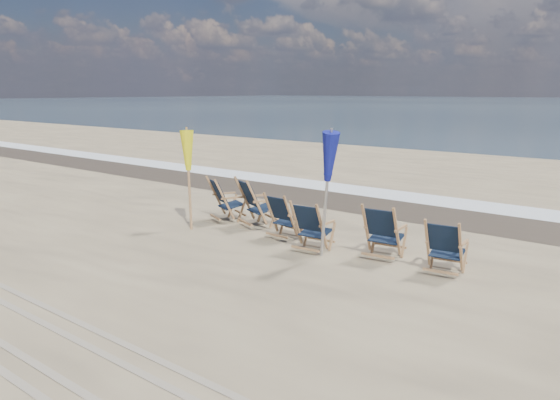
% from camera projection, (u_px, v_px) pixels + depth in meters
% --- Properties ---
extents(surf_foam, '(200.00, 1.40, 0.01)m').
position_uv_depth(surf_foam, '(417.00, 198.00, 15.17)').
color(surf_foam, silver).
rests_on(surf_foam, ground).
extents(wet_sand_strip, '(200.00, 2.60, 0.00)m').
position_uv_depth(wet_sand_strip, '(392.00, 207.00, 14.03)').
color(wet_sand_strip, '#42362A').
rests_on(wet_sand_strip, ground).
extents(tire_tracks, '(80.00, 1.30, 0.01)m').
position_uv_depth(tire_tracks, '(25.00, 334.00, 6.70)').
color(tire_tracks, gray).
rests_on(tire_tracks, ground).
extents(beach_chair_0, '(0.91, 0.95, 1.03)m').
position_uv_depth(beach_chair_0, '(225.00, 201.00, 12.14)').
color(beach_chair_0, black).
rests_on(beach_chair_0, ground).
extents(beach_chair_1, '(0.95, 1.00, 1.10)m').
position_uv_depth(beach_chair_1, '(257.00, 205.00, 11.61)').
color(beach_chair_1, black).
rests_on(beach_chair_1, ground).
extents(beach_chair_2, '(0.65, 0.72, 0.95)m').
position_uv_depth(beach_chair_2, '(291.00, 218.00, 10.72)').
color(beach_chair_2, black).
rests_on(beach_chair_2, ground).
extents(beach_chair_3, '(0.68, 0.76, 0.98)m').
position_uv_depth(beach_chair_3, '(322.00, 229.00, 9.83)').
color(beach_chair_3, black).
rests_on(beach_chair_3, ground).
extents(beach_chair_4, '(0.73, 0.80, 1.02)m').
position_uv_depth(beach_chair_4, '(397.00, 234.00, 9.40)').
color(beach_chair_4, black).
rests_on(beach_chair_4, ground).
extents(beach_chair_5, '(0.68, 0.75, 0.95)m').
position_uv_depth(beach_chair_5, '(460.00, 250.00, 8.60)').
color(beach_chair_5, black).
rests_on(beach_chair_5, ground).
extents(umbrella_yellow, '(0.30, 0.30, 2.10)m').
position_uv_depth(umbrella_yellow, '(188.00, 156.00, 11.55)').
color(umbrella_yellow, '#A7784B').
rests_on(umbrella_yellow, ground).
extents(umbrella_blue, '(0.30, 0.30, 2.28)m').
position_uv_depth(umbrella_blue, '(326.00, 161.00, 9.33)').
color(umbrella_blue, '#A5A5AD').
rests_on(umbrella_blue, ground).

